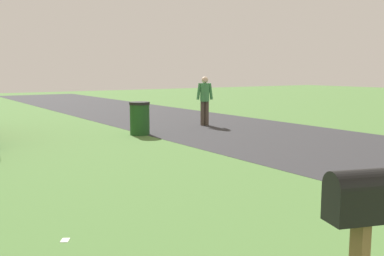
# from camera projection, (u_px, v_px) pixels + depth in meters

# --- Properties ---
(mailbox) EXTENTS (0.33, 0.48, 1.23)m
(mailbox) POSITION_uv_depth(u_px,v_px,m) (362.00, 211.00, 2.63)
(mailbox) COLOR brown
(mailbox) RESTS_ON ground
(trash_bin) EXTENTS (0.58, 0.58, 0.94)m
(trash_bin) POSITION_uv_depth(u_px,v_px,m) (140.00, 118.00, 12.27)
(trash_bin) COLOR #1E4C1E
(trash_bin) RESTS_ON ground
(pedestrian) EXTENTS (0.30, 0.53, 1.62)m
(pedestrian) POSITION_uv_depth(u_px,v_px,m) (205.00, 97.00, 14.32)
(pedestrian) COLOR #4C4238
(pedestrian) RESTS_ON ground
(litter_wrapper_by_mailbox) EXTENTS (0.15, 0.13, 0.01)m
(litter_wrapper_by_mailbox) POSITION_uv_depth(u_px,v_px,m) (65.00, 240.00, 4.65)
(litter_wrapper_by_mailbox) COLOR silver
(litter_wrapper_by_mailbox) RESTS_ON ground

